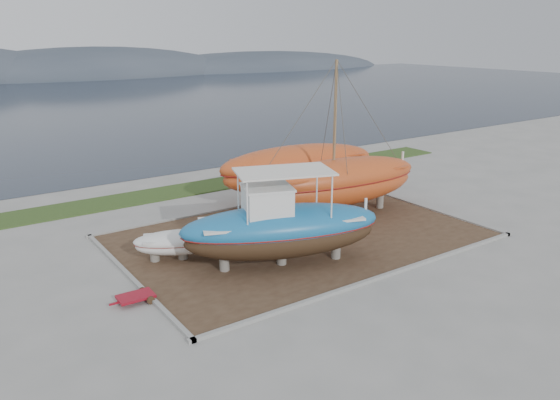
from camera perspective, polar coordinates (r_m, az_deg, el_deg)
ground at (r=25.80m, az=7.39°, el=-6.44°), size 140.00×140.00×0.00m
dirt_patch at (r=28.64m, az=2.05°, el=-3.80°), size 18.00×12.00×0.06m
curb_frame at (r=28.63m, az=2.06°, el=-3.71°), size 18.60×12.60×0.15m
grass_strip at (r=38.02m, az=-8.32°, el=1.34°), size 44.00×3.00×0.08m
sea at (r=89.48m, az=-24.35°, el=9.02°), size 260.00×100.00×0.04m
blue_caique at (r=24.43m, az=0.17°, el=-1.94°), size 9.62×5.74×4.42m
white_dinghy at (r=25.97m, az=-10.17°, el=-4.66°), size 4.76×3.25×1.34m
orange_sailboat at (r=30.86m, az=6.50°, el=6.21°), size 10.47×4.01×8.82m
orange_bare_hull at (r=34.16m, az=1.94°, el=2.75°), size 10.83×4.54×3.44m
red_trailer at (r=22.68m, az=-14.83°, el=-9.93°), size 2.14×1.11×0.30m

